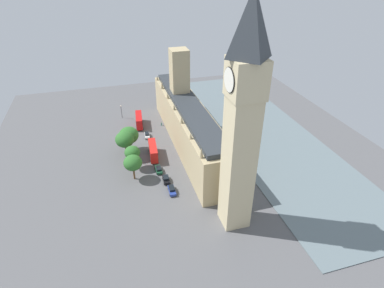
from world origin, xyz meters
The scene contains 17 objects.
ground_plane centered at (0.00, 0.00, 0.00)m, with size 139.73×139.73×0.00m, color #565659.
river_thames centered at (-33.15, 0.00, 0.12)m, with size 35.20×125.76×0.25m, color slate.
parliament_building centered at (-1.99, -1.20, 8.81)m, with size 11.64×69.73×32.37m.
clock_tower centered at (-2.66, 41.73, 30.02)m, with size 7.54×7.54×58.02m.
double_decker_bus_leading centered at (13.88, -19.74, 2.63)m, with size 3.60×10.70×4.75m.
car_white_corner centered at (12.35, -9.40, 0.89)m, with size 2.25×4.60×1.74m.
double_decker_bus_trailing centered at (12.45, 5.15, 2.63)m, with size 3.41×10.68×4.75m.
car_dark_green_kerbside centered at (12.39, 14.31, 0.89)m, with size 2.00×4.63×1.74m.
car_black_midblock centered at (11.10, 20.17, 0.89)m, with size 2.12×4.33×1.74m.
car_blue_by_river_gate centered at (10.56, 25.79, 0.89)m, with size 2.07×4.83×1.74m.
pedestrian_under_trees centered at (5.02, -17.43, 0.68)m, with size 0.63×0.63×1.51m.
plane_tree_near_tower centered at (19.79, -1.25, 6.46)m, with size 6.99×6.99×9.44m.
plane_tree_far_end centered at (20.51, 15.96, 6.16)m, with size 5.78×5.78×8.65m.
plane_tree_opposite_hall centered at (21.53, 2.61, 7.18)m, with size 6.42×6.42×9.95m.
plane_tree_slot_10 centered at (19.95, 10.07, 6.19)m, with size 5.08×5.08×8.40m.
street_lamp_slot_11 centered at (20.13, -29.05, 4.24)m, with size 0.56×0.56×6.03m.
street_lamp_slot_12 centered at (20.66, -3.43, 4.45)m, with size 0.56×0.56×6.38m.
Camera 1 is at (25.13, 97.65, 61.52)m, focal length 29.29 mm.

